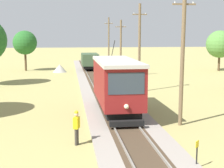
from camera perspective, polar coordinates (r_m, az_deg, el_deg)
red_tram at (r=23.10m, az=0.75°, el=0.10°), size 2.60×8.54×4.79m
freight_car at (r=50.80m, az=-3.77°, el=3.95°), size 2.40×5.20×2.31m
utility_pole_near_tram at (r=20.57m, az=11.81°, el=4.58°), size 1.40×0.40×8.26m
utility_pole_mid at (r=32.35m, az=4.65°, el=6.19°), size 1.40×0.25×8.37m
utility_pole_far at (r=43.58m, az=1.48°, el=6.10°), size 1.40×0.43×7.32m
utility_pole_distant at (r=56.23m, az=-0.56°, el=7.10°), size 1.40×0.34×8.22m
trackside_signal_marker at (r=14.74m, az=14.14°, el=-11.19°), size 0.21×0.21×1.18m
gravel_pile at (r=49.79m, az=-8.81°, el=2.64°), size 2.08×2.08×1.15m
track_worker at (r=17.15m, az=-6.01°, el=-7.05°), size 0.37×0.44×1.78m
tree_left_near at (r=52.66m, az=-14.50°, el=6.77°), size 3.60×3.60×6.04m
tree_horizon at (r=53.23m, az=17.74°, el=6.42°), size 4.09×4.09×6.07m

